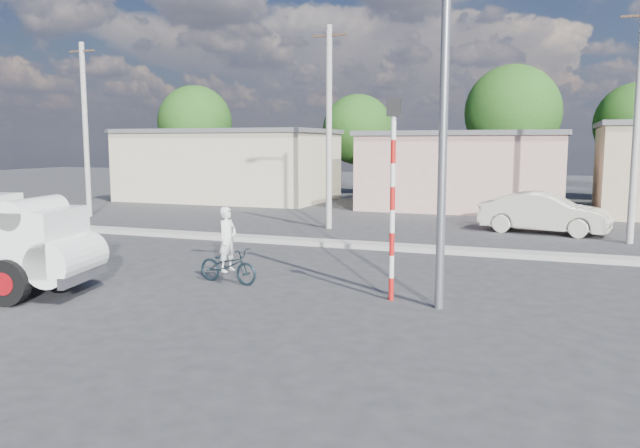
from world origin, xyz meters
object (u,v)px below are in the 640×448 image
(cyclist, at_px, (228,251))
(traffic_pole, at_px, (393,182))
(bicycle, at_px, (228,265))
(car_cream, at_px, (544,213))
(streetlight, at_px, (437,66))

(cyclist, bearing_deg, traffic_pole, -84.61)
(bicycle, distance_m, car_cream, 13.84)
(bicycle, height_order, cyclist, cyclist)
(traffic_pole, height_order, streetlight, streetlight)
(cyclist, height_order, car_cream, cyclist)
(traffic_pole, relative_size, streetlight, 0.48)
(bicycle, distance_m, streetlight, 6.86)
(bicycle, bearing_deg, car_cream, -22.16)
(bicycle, height_order, streetlight, streetlight)
(cyclist, relative_size, traffic_pole, 0.36)
(car_cream, bearing_deg, cyclist, 158.80)
(bicycle, relative_size, streetlight, 0.19)
(cyclist, relative_size, streetlight, 0.18)
(cyclist, distance_m, traffic_pole, 4.56)
(streetlight, bearing_deg, traffic_pole, 162.27)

